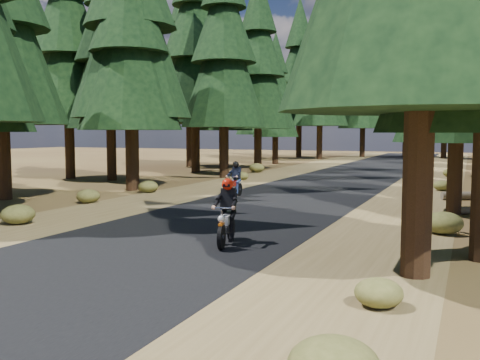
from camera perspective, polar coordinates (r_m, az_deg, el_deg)
name	(u,v)px	position (r m, az deg, el deg)	size (l,w,h in m)	color
ground	(219,223)	(15.21, -2.25, -4.59)	(120.00, 120.00, 0.00)	#482F19
road	(278,202)	(19.79, 4.03, -2.33)	(6.00, 100.00, 0.01)	black
shoulder_l	(170,196)	(21.74, -7.49, -1.70)	(3.20, 100.00, 0.01)	brown
shoulder_r	(407,209)	(18.78, 17.41, -2.96)	(3.20, 100.00, 0.01)	brown
pine_forest	(363,48)	(35.57, 12.95, 13.59)	(34.59, 55.08, 16.32)	black
understory_shrubs	(329,192)	(20.74, 9.52, -1.30)	(15.34, 28.95, 0.63)	#474C1E
rider_lead	(226,223)	(12.17, -1.46, -4.61)	(0.88, 1.76, 1.50)	silver
rider_follow	(235,185)	(21.12, -0.59, -0.56)	(0.56, 1.60, 1.41)	maroon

